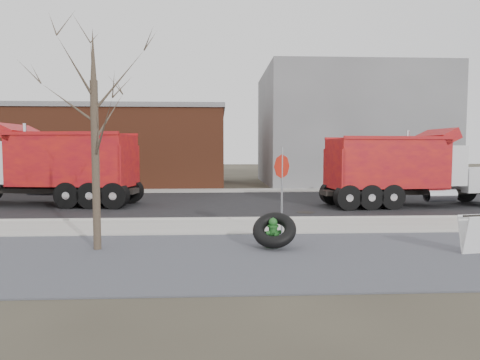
{
  "coord_description": "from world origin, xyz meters",
  "views": [
    {
      "loc": [
        -0.31,
        -12.81,
        2.38
      ],
      "look_at": [
        0.4,
        1.25,
        1.4
      ],
      "focal_mm": 32.0,
      "sensor_mm": 36.0,
      "label": 1
    }
  ],
  "objects": [
    {
      "name": "far_sidewalk",
      "position": [
        0.0,
        12.0,
        0.03
      ],
      "size": [
        60.0,
        2.0,
        0.06
      ],
      "primitive_type": "cube",
      "color": "#9E9B93",
      "rests_on": "ground"
    },
    {
      "name": "building_brick",
      "position": [
        -10.0,
        17.0,
        2.65
      ],
      "size": [
        20.2,
        8.2,
        5.3
      ],
      "color": "brown",
      "rests_on": "ground"
    },
    {
      "name": "dump_truck_red_a",
      "position": [
        7.67,
        4.87,
        1.65
      ],
      "size": [
        8.08,
        2.83,
        3.24
      ],
      "rotation": [
        0.0,
        0.0,
        0.09
      ],
      "color": "black",
      "rests_on": "ground"
    },
    {
      "name": "fire_hydrant",
      "position": [
        1.01,
        -2.58,
        0.34
      ],
      "size": [
        0.42,
        0.42,
        0.75
      ],
      "rotation": [
        0.0,
        0.0,
        0.37
      ],
      "color": "#266325",
      "rests_on": "ground"
    },
    {
      "name": "stop_sign",
      "position": [
        1.44,
        -1.14,
        1.7
      ],
      "size": [
        0.51,
        0.48,
        2.47
      ],
      "rotation": [
        0.0,
        0.0,
        0.36
      ],
      "color": "gray",
      "rests_on": "ground"
    },
    {
      "name": "bare_tree",
      "position": [
        -3.2,
        -2.6,
        3.3
      ],
      "size": [
        3.2,
        3.2,
        5.2
      ],
      "color": "#382D23",
      "rests_on": "ground"
    },
    {
      "name": "curb",
      "position": [
        0.0,
        1.55,
        0.06
      ],
      "size": [
        60.0,
        0.15,
        0.11
      ],
      "primitive_type": "cube",
      "color": "#9E9B93",
      "rests_on": "ground"
    },
    {
      "name": "gravel_verge",
      "position": [
        0.0,
        -3.5,
        0.01
      ],
      "size": [
        60.0,
        5.0,
        0.03
      ],
      "primitive_type": "cube",
      "color": "slate",
      "rests_on": "ground"
    },
    {
      "name": "building_grey",
      "position": [
        9.0,
        18.0,
        4.0
      ],
      "size": [
        12.0,
        10.0,
        8.0
      ],
      "color": "gray",
      "rests_on": "ground"
    },
    {
      "name": "dump_truck_red_b",
      "position": [
        -7.5,
        5.92,
        1.76
      ],
      "size": [
        8.25,
        3.33,
        3.45
      ],
      "rotation": [
        0.0,
        0.0,
        3.01
      ],
      "color": "black",
      "rests_on": "ground"
    },
    {
      "name": "road",
      "position": [
        0.0,
        6.3,
        0.01
      ],
      "size": [
        60.0,
        9.4,
        0.02
      ],
      "primitive_type": "cube",
      "color": "black",
      "rests_on": "ground"
    },
    {
      "name": "ground",
      "position": [
        0.0,
        0.0,
        0.0
      ],
      "size": [
        120.0,
        120.0,
        0.0
      ],
      "primitive_type": "plane",
      "color": "#383328",
      "rests_on": "ground"
    },
    {
      "name": "sandwich_board",
      "position": [
        5.52,
        -3.47,
        0.48
      ],
      "size": [
        0.7,
        0.5,
        0.89
      ],
      "rotation": [
        0.0,
        0.0,
        0.17
      ],
      "color": "white",
      "rests_on": "ground"
    },
    {
      "name": "truck_tire",
      "position": [
        1.03,
        -2.67,
        0.47
      ],
      "size": [
        1.27,
        1.23,
        0.89
      ],
      "color": "black",
      "rests_on": "ground"
    },
    {
      "name": "sidewalk",
      "position": [
        0.0,
        0.25,
        0.03
      ],
      "size": [
        60.0,
        2.5,
        0.06
      ],
      "primitive_type": "cube",
      "color": "#9E9B93",
      "rests_on": "ground"
    }
  ]
}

